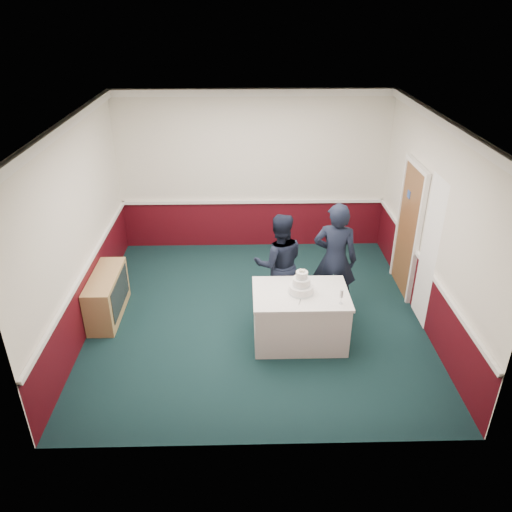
{
  "coord_description": "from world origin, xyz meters",
  "views": [
    {
      "loc": [
        -0.16,
        -6.42,
        4.42
      ],
      "look_at": [
        -0.01,
        -0.1,
        1.1
      ],
      "focal_mm": 35.0,
      "sensor_mm": 36.0,
      "label": 1
    }
  ],
  "objects_px": {
    "sideboard": "(107,296)",
    "wedding_cake": "(301,286)",
    "champagne_flute": "(342,294)",
    "cake_table": "(300,316)",
    "cake_knife": "(300,300)",
    "person_man": "(279,264)",
    "person_woman": "(335,259)"
  },
  "relations": [
    {
      "from": "champagne_flute",
      "to": "person_woman",
      "type": "height_order",
      "value": "person_woman"
    },
    {
      "from": "champagne_flute",
      "to": "person_man",
      "type": "height_order",
      "value": "person_man"
    },
    {
      "from": "sideboard",
      "to": "cake_knife",
      "type": "xyz_separation_m",
      "value": [
        2.84,
        -0.89,
        0.44
      ]
    },
    {
      "from": "sideboard",
      "to": "person_man",
      "type": "distance_m",
      "value": 2.67
    },
    {
      "from": "person_man",
      "to": "person_woman",
      "type": "height_order",
      "value": "person_woman"
    },
    {
      "from": "cake_table",
      "to": "champagne_flute",
      "type": "distance_m",
      "value": 0.78
    },
    {
      "from": "wedding_cake",
      "to": "person_man",
      "type": "xyz_separation_m",
      "value": [
        -0.25,
        0.81,
        -0.09
      ]
    },
    {
      "from": "sideboard",
      "to": "person_man",
      "type": "bearing_deg",
      "value": 2.59
    },
    {
      "from": "wedding_cake",
      "to": "cake_knife",
      "type": "relative_size",
      "value": 1.65
    },
    {
      "from": "sideboard",
      "to": "person_man",
      "type": "height_order",
      "value": "person_man"
    },
    {
      "from": "cake_knife",
      "to": "champagne_flute",
      "type": "distance_m",
      "value": 0.55
    },
    {
      "from": "cake_knife",
      "to": "sideboard",
      "type": "bearing_deg",
      "value": 178.22
    },
    {
      "from": "sideboard",
      "to": "cake_table",
      "type": "bearing_deg",
      "value": -13.52
    },
    {
      "from": "champagne_flute",
      "to": "person_man",
      "type": "bearing_deg",
      "value": 124.5
    },
    {
      "from": "wedding_cake",
      "to": "person_man",
      "type": "bearing_deg",
      "value": 107.09
    },
    {
      "from": "sideboard",
      "to": "champagne_flute",
      "type": "relative_size",
      "value": 5.85
    },
    {
      "from": "cake_knife",
      "to": "person_woman",
      "type": "xyz_separation_m",
      "value": [
        0.61,
        0.94,
        0.11
      ]
    },
    {
      "from": "cake_table",
      "to": "champagne_flute",
      "type": "xyz_separation_m",
      "value": [
        0.5,
        -0.28,
        0.53
      ]
    },
    {
      "from": "wedding_cake",
      "to": "champagne_flute",
      "type": "distance_m",
      "value": 0.57
    },
    {
      "from": "wedding_cake",
      "to": "champagne_flute",
      "type": "relative_size",
      "value": 1.78
    },
    {
      "from": "wedding_cake",
      "to": "cake_knife",
      "type": "distance_m",
      "value": 0.23
    },
    {
      "from": "champagne_flute",
      "to": "person_woman",
      "type": "distance_m",
      "value": 1.02
    },
    {
      "from": "person_woman",
      "to": "wedding_cake",
      "type": "bearing_deg",
      "value": 66.11
    },
    {
      "from": "sideboard",
      "to": "champagne_flute",
      "type": "xyz_separation_m",
      "value": [
        3.37,
        -0.97,
        0.58
      ]
    },
    {
      "from": "wedding_cake",
      "to": "person_woman",
      "type": "bearing_deg",
      "value": 51.87
    },
    {
      "from": "wedding_cake",
      "to": "person_woman",
      "type": "xyz_separation_m",
      "value": [
        0.58,
        0.74,
        0.0
      ]
    },
    {
      "from": "cake_knife",
      "to": "person_woman",
      "type": "bearing_deg",
      "value": 72.6
    },
    {
      "from": "cake_knife",
      "to": "person_man",
      "type": "bearing_deg",
      "value": 117.85
    },
    {
      "from": "wedding_cake",
      "to": "person_man",
      "type": "relative_size",
      "value": 0.23
    },
    {
      "from": "wedding_cake",
      "to": "champagne_flute",
      "type": "xyz_separation_m",
      "value": [
        0.5,
        -0.28,
        0.03
      ]
    },
    {
      "from": "sideboard",
      "to": "wedding_cake",
      "type": "distance_m",
      "value": 3.01
    },
    {
      "from": "champagne_flute",
      "to": "person_man",
      "type": "relative_size",
      "value": 0.13
    }
  ]
}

